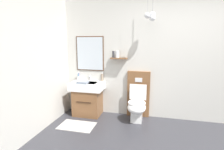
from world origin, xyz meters
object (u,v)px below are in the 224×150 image
(toothbrush_cup, at_px, (79,78))
(folded_hand_towel, at_px, (83,83))
(vanity_sink_left, at_px, (88,97))
(soap_dispenser, at_px, (102,77))
(toilet, at_px, (137,102))

(toothbrush_cup, height_order, folded_hand_towel, toothbrush_cup)
(vanity_sink_left, bearing_deg, toothbrush_cup, 148.94)
(toothbrush_cup, bearing_deg, soap_dispenser, 1.03)
(toilet, height_order, folded_hand_towel, toilet)
(vanity_sink_left, distance_m, toothbrush_cup, 0.52)
(toilet, distance_m, toothbrush_cup, 1.45)
(toilet, height_order, soap_dispenser, toilet)
(soap_dispenser, xyz_separation_m, folded_hand_towel, (-0.33, -0.32, -0.07))
(vanity_sink_left, bearing_deg, folded_hand_towel, -105.31)
(vanity_sink_left, relative_size, soap_dispenser, 3.64)
(toilet, distance_m, soap_dispenser, 0.95)
(vanity_sink_left, xyz_separation_m, toilet, (1.10, 0.01, -0.02))
(toilet, distance_m, folded_hand_towel, 1.22)
(toothbrush_cup, bearing_deg, toilet, -6.64)
(toothbrush_cup, distance_m, soap_dispenser, 0.57)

